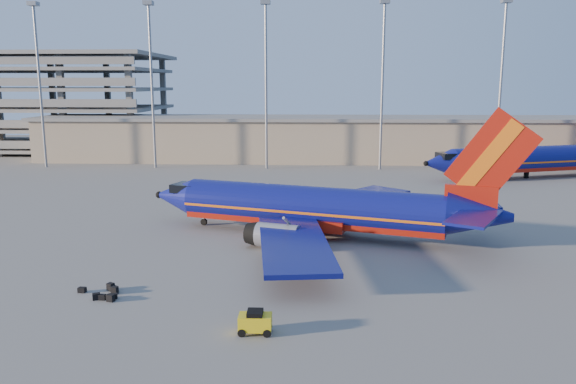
% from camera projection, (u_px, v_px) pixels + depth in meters
% --- Properties ---
extents(ground, '(220.00, 220.00, 0.00)m').
position_uv_depth(ground, '(279.00, 238.00, 54.38)').
color(ground, slate).
rests_on(ground, ground).
extents(terminal_building, '(122.00, 16.00, 8.50)m').
position_uv_depth(terminal_building, '(348.00, 138.00, 110.03)').
color(terminal_building, '#9F856E').
rests_on(terminal_building, ground).
extents(parking_garage, '(62.00, 32.00, 21.40)m').
position_uv_depth(parking_garage, '(27.00, 98.00, 127.54)').
color(parking_garage, slate).
rests_on(parking_garage, ground).
extents(light_mast_row, '(101.60, 1.60, 28.65)m').
position_uv_depth(light_mast_row, '(324.00, 67.00, 95.98)').
color(light_mast_row, gray).
rests_on(light_mast_row, ground).
extents(aircraft_main, '(36.75, 34.79, 12.83)m').
position_uv_depth(aircraft_main, '(319.00, 209.00, 54.74)').
color(aircraft_main, navy).
rests_on(aircraft_main, ground).
extents(aircraft_second, '(38.03, 20.03, 13.31)m').
position_uv_depth(aircraft_second, '(533.00, 159.00, 89.09)').
color(aircraft_second, navy).
rests_on(aircraft_second, ground).
extents(baggage_tug, '(2.00, 1.21, 1.43)m').
position_uv_depth(baggage_tug, '(255.00, 322.00, 33.52)').
color(baggage_tug, yellow).
rests_on(baggage_tug, ground).
extents(luggage_pile, '(3.28, 2.66, 0.52)m').
position_uv_depth(luggage_pile, '(106.00, 293.00, 39.63)').
color(luggage_pile, black).
rests_on(luggage_pile, ground).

